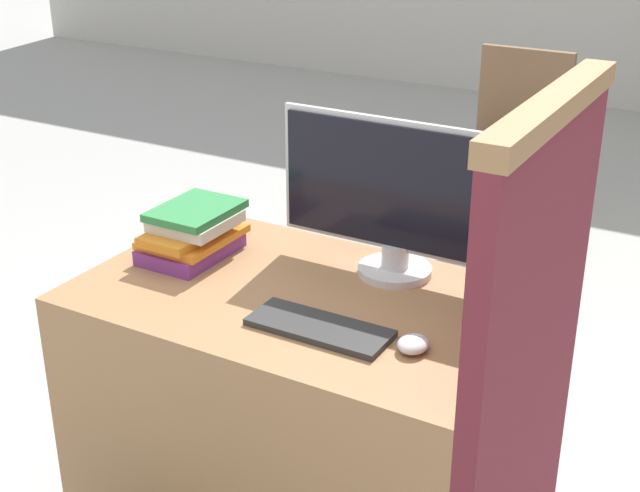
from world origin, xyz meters
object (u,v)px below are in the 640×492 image
Objects in this scene: keyboard at (319,328)px; far_chair at (513,139)px; monitor at (398,196)px; book_stack at (193,233)px; mouse at (413,344)px.

far_chair reaches higher than keyboard.
keyboard is at bearing -64.88° from far_chair.
monitor reaches higher than book_stack.
mouse is at bearing -58.87° from monitor.
mouse is (0.22, 0.02, 0.01)m from keyboard.
mouse is (0.20, -0.34, -0.20)m from monitor.
monitor is at bearing -63.01° from far_chair.
monitor is 2.32× the size of book_stack.
mouse is 2.43m from far_chair.
far_chair is at bearing 85.05° from book_stack.
monitor is 0.57m from book_stack.
far_chair is (-0.54, 2.36, -0.24)m from mouse.
book_stack is (-0.51, 0.20, 0.06)m from keyboard.
mouse is at bearing -13.20° from book_stack.
monitor is 0.44m from mouse.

